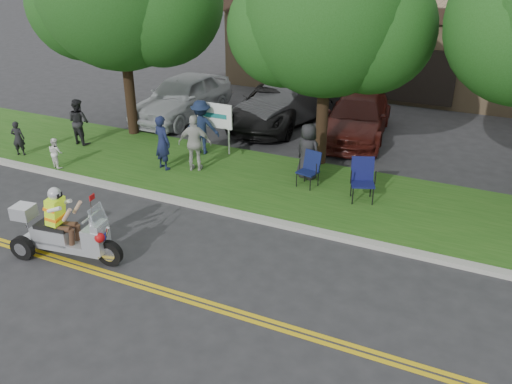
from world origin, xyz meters
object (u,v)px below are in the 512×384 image
at_px(spectator_adult_mid, 79,121).
at_px(lawn_chair_a, 310,167).
at_px(parked_car_right, 357,117).
at_px(lawn_chair_b, 363,176).
at_px(parked_car_left, 288,103).
at_px(spectator_adult_left, 162,143).
at_px(parked_car_mid, 270,107).
at_px(trike_scooter, 63,233).
at_px(parked_car_far_left, 182,97).
at_px(spectator_adult_right, 195,143).

bearing_deg(spectator_adult_mid, lawn_chair_a, -173.03).
xyz_separation_m(spectator_adult_mid, parked_car_right, (8.25, 4.93, -0.15)).
xyz_separation_m(lawn_chair_b, parked_car_left, (-4.35, 5.43, 0.04)).
relative_size(spectator_adult_left, parked_car_mid, 0.33).
bearing_deg(parked_car_mid, lawn_chair_a, -62.10).
distance_m(lawn_chair_b, spectator_adult_mid, 9.81).
height_order(spectator_adult_mid, parked_car_right, spectator_adult_mid).
relative_size(lawn_chair_b, spectator_adult_mid, 0.74).
bearing_deg(parked_car_left, trike_scooter, -78.94).
bearing_deg(parked_car_left, lawn_chair_b, -35.47).
relative_size(parked_car_far_left, parked_car_left, 1.04).
distance_m(lawn_chair_a, spectator_adult_left, 4.51).
bearing_deg(parked_car_left, spectator_adult_mid, -119.93).
relative_size(spectator_adult_right, parked_car_right, 0.34).
distance_m(spectator_adult_mid, parked_car_right, 9.62).
height_order(spectator_adult_mid, parked_car_mid, spectator_adult_mid).
bearing_deg(spectator_adult_right, spectator_adult_mid, -22.98).
xyz_separation_m(spectator_adult_right, parked_car_left, (0.71, 5.62, -0.16)).
relative_size(parked_car_left, parked_car_mid, 0.95).
distance_m(spectator_adult_left, parked_car_left, 6.18).
height_order(lawn_chair_b, parked_car_left, parked_car_left).
bearing_deg(parked_car_right, spectator_adult_left, -136.07).
xyz_separation_m(spectator_adult_left, spectator_adult_right, (0.94, 0.33, 0.02)).
bearing_deg(parked_car_right, lawn_chair_b, -80.36).
height_order(parked_car_far_left, parked_car_right, parked_car_far_left).
bearing_deg(spectator_adult_left, trike_scooter, 116.12).
height_order(trike_scooter, spectator_adult_left, spectator_adult_left).
relative_size(trike_scooter, parked_car_left, 0.54).
bearing_deg(spectator_adult_right, trike_scooter, 68.60).
relative_size(lawn_chair_b, spectator_adult_right, 0.67).
relative_size(spectator_adult_left, parked_car_right, 0.33).
xyz_separation_m(trike_scooter, spectator_adult_left, (-0.74, 5.03, 0.34)).
xyz_separation_m(spectator_adult_left, parked_car_mid, (1.15, 5.44, -0.24)).
relative_size(trike_scooter, parked_car_right, 0.52).
bearing_deg(parked_car_far_left, parked_car_left, 18.63).
bearing_deg(spectator_adult_right, parked_car_mid, -111.58).
bearing_deg(parked_car_mid, spectator_adult_mid, -143.09).
distance_m(lawn_chair_b, parked_car_mid, 6.91).
height_order(trike_scooter, parked_car_left, trike_scooter).
distance_m(trike_scooter, spectator_adult_left, 5.09).
xyz_separation_m(trike_scooter, lawn_chair_b, (5.27, 5.55, 0.15)).
bearing_deg(spectator_adult_mid, parked_car_left, -129.60).
bearing_deg(trike_scooter, parked_car_right, 62.87).
height_order(parked_car_left, parked_car_mid, parked_car_left).
relative_size(parked_car_mid, parked_car_right, 1.00).
bearing_deg(spectator_adult_left, lawn_chair_a, -152.59).
distance_m(parked_car_far_left, parked_car_mid, 3.54).
distance_m(spectator_adult_mid, parked_car_left, 7.61).
bearing_deg(spectator_adult_left, spectator_adult_right, -143.16).
bearing_deg(parked_car_far_left, parked_car_right, 8.93).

